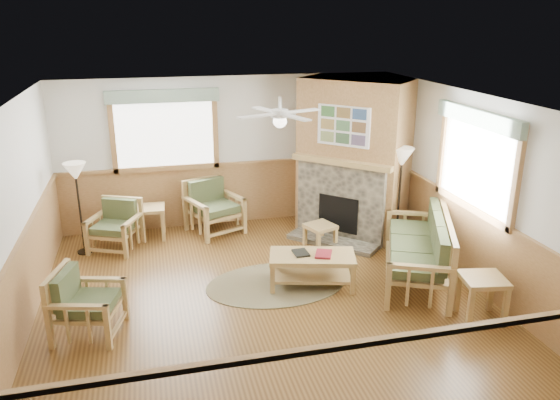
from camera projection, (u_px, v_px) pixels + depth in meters
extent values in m
cube|color=brown|center=(264.00, 297.00, 7.54)|extent=(6.00, 6.00, 0.01)
cube|color=white|center=(262.00, 101.00, 6.67)|extent=(6.00, 6.00, 0.01)
cube|color=silver|center=(228.00, 152.00, 9.87)|extent=(6.00, 0.02, 2.70)
cube|color=silver|center=(342.00, 325.00, 4.35)|extent=(6.00, 0.02, 2.70)
cube|color=silver|center=(15.00, 225.00, 6.43)|extent=(0.02, 6.00, 2.70)
cube|color=silver|center=(468.00, 188.00, 7.79)|extent=(0.02, 6.00, 2.70)
cylinder|color=brown|center=(276.00, 284.00, 7.89)|extent=(2.23, 2.23, 0.01)
cube|color=maroon|center=(324.00, 253.00, 7.69)|extent=(0.32, 0.36, 0.03)
cube|color=black|center=(301.00, 252.00, 7.73)|extent=(0.21, 0.28, 0.02)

